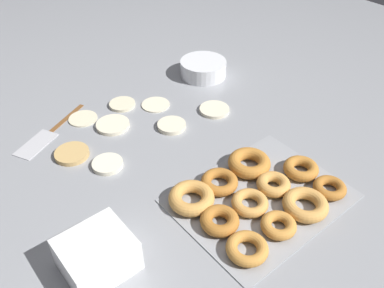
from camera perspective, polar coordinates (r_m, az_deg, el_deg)
The scene contains 13 objects.
ground_plane at distance 1.19m, azimuth -4.35°, elevation 0.56°, with size 3.00×3.00×0.00m, color gray.
pancake_0 at distance 1.34m, azimuth -5.13°, elevation 5.60°, with size 0.09×0.09×0.01m, color beige.
pancake_1 at distance 1.17m, azimuth -16.50°, elevation -1.30°, with size 0.10×0.10×0.01m, color tan.
pancake_2 at distance 1.23m, azimuth -2.87°, elevation 2.62°, with size 0.09×0.09×0.01m, color beige.
pancake_3 at distance 1.30m, azimuth 3.17°, elevation 4.84°, with size 0.10×0.10×0.01m, color beige.
pancake_4 at distance 1.35m, azimuth -9.76°, elevation 5.52°, with size 0.08×0.08×0.01m, color beige.
pancake_5 at distance 1.12m, azimuth -11.76°, elevation -2.79°, with size 0.08×0.08×0.01m, color silver.
pancake_6 at distance 1.26m, azimuth -11.05°, elevation 2.65°, with size 0.10×0.10×0.01m, color beige.
pancake_7 at distance 1.31m, azimuth -15.07°, elevation 3.55°, with size 0.09×0.09×0.01m, color beige.
donut_tray at distance 1.01m, azimuth 9.08°, elevation -7.08°, with size 0.41×0.32×0.04m.
batter_bowl at distance 1.49m, azimuth 1.58°, elevation 10.57°, with size 0.17×0.17×0.06m.
container_stack at distance 0.88m, azimuth -13.17°, elevation -14.88°, with size 0.14×0.13×0.08m.
spatula at distance 1.27m, azimuth -20.15°, elevation 0.83°, with size 0.27×0.16×0.01m.
Camera 1 is at (-0.52, -0.78, 0.73)m, focal length 38.00 mm.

